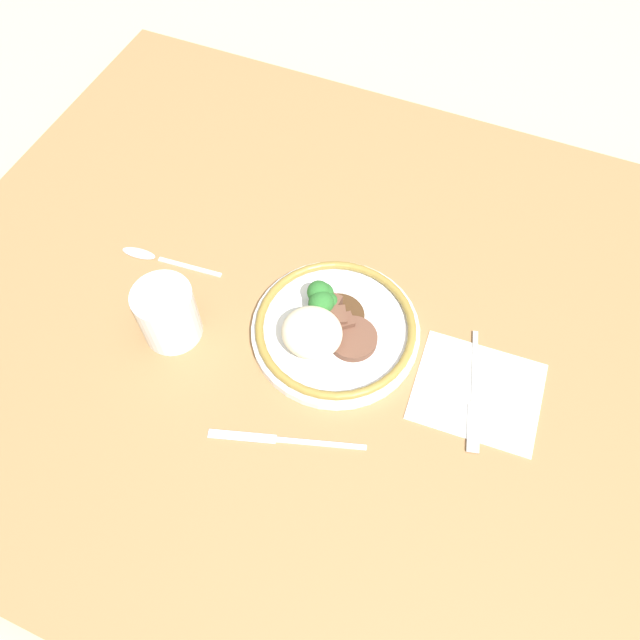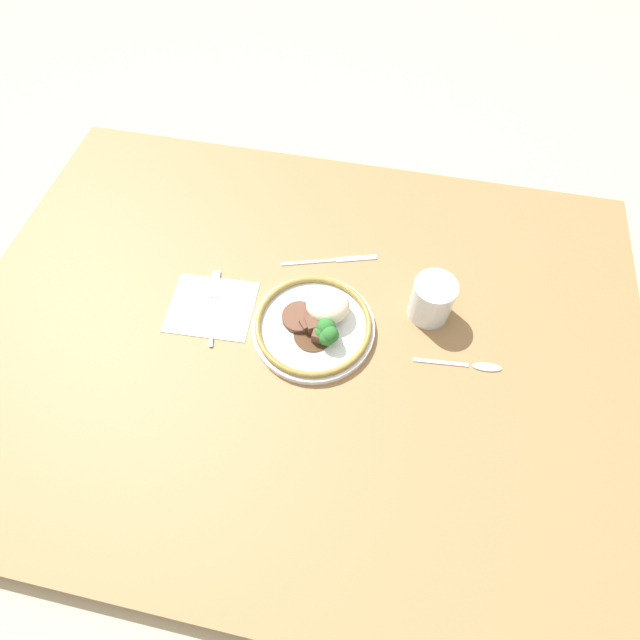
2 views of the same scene
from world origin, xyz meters
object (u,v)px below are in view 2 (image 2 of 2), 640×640
at_px(spoon, 476,366).
at_px(knife, 333,260).
at_px(plate, 316,323).
at_px(juice_glass, 431,301).
at_px(fork, 214,299).

bearing_deg(spoon, knife, 142.88).
distance_m(plate, juice_glass, 0.23).
bearing_deg(juice_glass, fork, -172.15).
xyz_separation_m(juice_glass, fork, (-0.43, -0.06, -0.04)).
height_order(juice_glass, spoon, juice_glass).
bearing_deg(fork, plate, -110.24).
bearing_deg(juice_glass, spoon, -45.97).
height_order(knife, spoon, spoon).
bearing_deg(plate, knife, 90.05).
distance_m(plate, spoon, 0.31).
height_order(plate, spoon, plate).
height_order(juice_glass, fork, juice_glass).
bearing_deg(spoon, fork, 170.16).
relative_size(plate, juice_glass, 2.60).
height_order(fork, knife, fork).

